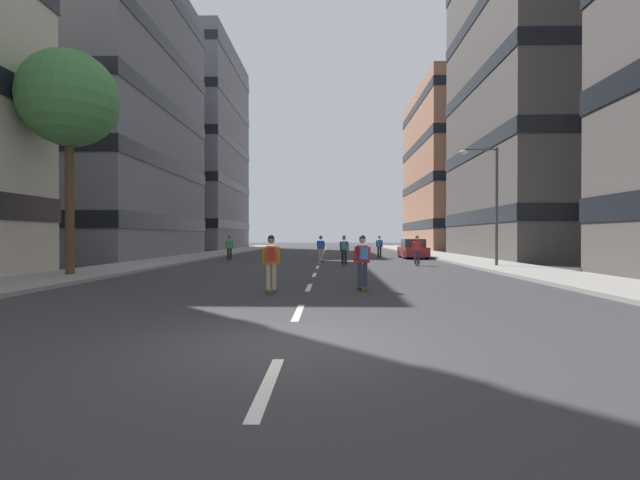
# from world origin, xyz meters

# --- Properties ---
(ground_plane) EXTENTS (171.41, 171.41, 0.00)m
(ground_plane) POSITION_xyz_m (0.00, 28.57, 0.00)
(ground_plane) COLOR #333335
(sidewalk_left) EXTENTS (3.74, 78.56, 0.14)m
(sidewalk_left) POSITION_xyz_m (-10.28, 32.14, 0.07)
(sidewalk_left) COLOR gray
(sidewalk_left) RESTS_ON ground_plane
(sidewalk_right) EXTENTS (3.74, 78.56, 0.14)m
(sidewalk_right) POSITION_xyz_m (10.28, 32.14, 0.07)
(sidewalk_right) COLOR gray
(sidewalk_right) RESTS_ON ground_plane
(lane_markings) EXTENTS (0.16, 67.20, 0.01)m
(lane_markings) POSITION_xyz_m (0.00, 30.50, 0.00)
(lane_markings) COLOR silver
(lane_markings) RESTS_ON ground_plane
(building_left_mid) EXTENTS (15.03, 18.77, 23.23)m
(building_left_mid) POSITION_xyz_m (-19.61, 29.05, 11.70)
(building_left_mid) COLOR slate
(building_left_mid) RESTS_ON ground_plane
(building_left_far) EXTENTS (15.03, 19.50, 26.89)m
(building_left_far) POSITION_xyz_m (-19.61, 53.53, 13.54)
(building_left_far) COLOR slate
(building_left_far) RESTS_ON ground_plane
(building_right_mid) EXTENTS (15.03, 17.07, 26.87)m
(building_right_mid) POSITION_xyz_m (19.61, 29.05, 13.53)
(building_right_mid) COLOR #4C4744
(building_right_mid) RESTS_ON ground_plane
(building_right_far) EXTENTS (15.03, 21.16, 21.16)m
(building_right_far) POSITION_xyz_m (19.61, 53.53, 10.67)
(building_right_far) COLOR #9E6B51
(building_right_far) RESTS_ON ground_plane
(parked_car_near) EXTENTS (1.82, 4.40, 1.52)m
(parked_car_near) POSITION_xyz_m (7.21, 28.33, 0.70)
(parked_car_near) COLOR maroon
(parked_car_near) RESTS_ON ground_plane
(street_tree_near) EXTENTS (4.01, 4.01, 9.41)m
(street_tree_near) POSITION_xyz_m (-10.28, 11.50, 7.49)
(street_tree_near) COLOR #4C3823
(street_tree_near) RESTS_ON sidewalk_left
(streetlamp_right) EXTENTS (2.13, 0.30, 6.50)m
(streetlamp_right) POSITION_xyz_m (9.54, 17.85, 4.14)
(streetlamp_right) COLOR #3F3F44
(streetlamp_right) RESTS_ON sidewalk_right
(skater_0) EXTENTS (0.56, 0.92, 1.78)m
(skater_0) POSITION_xyz_m (1.52, 19.10, 1.02)
(skater_0) COLOR brown
(skater_0) RESTS_ON ground_plane
(skater_1) EXTENTS (0.55, 0.92, 1.78)m
(skater_1) POSITION_xyz_m (5.84, 19.46, 0.98)
(skater_1) COLOR brown
(skater_1) RESTS_ON ground_plane
(skater_2) EXTENTS (0.56, 0.92, 1.78)m
(skater_2) POSITION_xyz_m (-6.39, 24.21, 0.98)
(skater_2) COLOR brown
(skater_2) RESTS_ON ground_plane
(skater_3) EXTENTS (0.56, 0.92, 1.78)m
(skater_3) POSITION_xyz_m (1.77, 7.34, 1.02)
(skater_3) COLOR brown
(skater_3) RESTS_ON ground_plane
(skater_4) EXTENTS (0.53, 0.90, 1.78)m
(skater_4) POSITION_xyz_m (4.63, 28.77, 1.02)
(skater_4) COLOR brown
(skater_4) RESTS_ON ground_plane
(skater_5) EXTENTS (0.55, 0.92, 1.78)m
(skater_5) POSITION_xyz_m (-1.10, 6.62, 1.02)
(skater_5) COLOR brown
(skater_5) RESTS_ON ground_plane
(skater_6) EXTENTS (0.56, 0.92, 1.78)m
(skater_6) POSITION_xyz_m (0.07, 22.89, 0.98)
(skater_6) COLOR brown
(skater_6) RESTS_ON ground_plane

